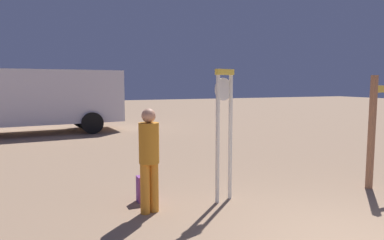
{
  "coord_description": "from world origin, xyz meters",
  "views": [
    {
      "loc": [
        -3.59,
        -2.92,
        2.11
      ],
      "look_at": [
        -0.28,
        5.01,
        1.2
      ],
      "focal_mm": 32.7,
      "sensor_mm": 36.0,
      "label": 1
    }
  ],
  "objects_px": {
    "backpack": "(145,189)",
    "box_truck_near": "(41,98)",
    "standing_clock": "(224,122)",
    "person_near_clock": "(149,155)",
    "arrow_sign": "(384,112)"
  },
  "relations": [
    {
      "from": "backpack",
      "to": "box_truck_near",
      "type": "relative_size",
      "value": 0.06
    },
    {
      "from": "standing_clock",
      "to": "backpack",
      "type": "xyz_separation_m",
      "value": [
        -1.31,
        0.51,
        -1.2
      ]
    },
    {
      "from": "box_truck_near",
      "to": "backpack",
      "type": "bearing_deg",
      "value": -79.92
    },
    {
      "from": "person_near_clock",
      "to": "backpack",
      "type": "xyz_separation_m",
      "value": [
        0.08,
        0.58,
        -0.73
      ]
    },
    {
      "from": "standing_clock",
      "to": "person_near_clock",
      "type": "height_order",
      "value": "standing_clock"
    },
    {
      "from": "backpack",
      "to": "box_truck_near",
      "type": "height_order",
      "value": "box_truck_near"
    },
    {
      "from": "person_near_clock",
      "to": "arrow_sign",
      "type": "bearing_deg",
      "value": -4.5
    },
    {
      "from": "standing_clock",
      "to": "arrow_sign",
      "type": "xyz_separation_m",
      "value": [
        3.4,
        -0.44,
        0.11
      ]
    },
    {
      "from": "standing_clock",
      "to": "person_near_clock",
      "type": "distance_m",
      "value": 1.47
    },
    {
      "from": "standing_clock",
      "to": "box_truck_near",
      "type": "xyz_separation_m",
      "value": [
        -3.09,
        10.52,
        0.06
      ]
    },
    {
      "from": "person_near_clock",
      "to": "box_truck_near",
      "type": "distance_m",
      "value": 10.74
    },
    {
      "from": "box_truck_near",
      "to": "standing_clock",
      "type": "bearing_deg",
      "value": -73.64
    },
    {
      "from": "arrow_sign",
      "to": "backpack",
      "type": "relative_size",
      "value": 4.9
    },
    {
      "from": "backpack",
      "to": "box_truck_near",
      "type": "xyz_separation_m",
      "value": [
        -1.78,
        10.01,
        1.26
      ]
    },
    {
      "from": "standing_clock",
      "to": "box_truck_near",
      "type": "relative_size",
      "value": 0.33
    }
  ]
}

